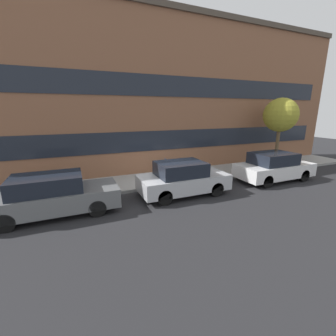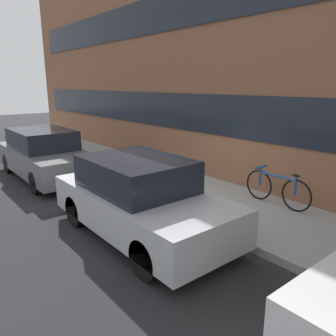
# 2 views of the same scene
# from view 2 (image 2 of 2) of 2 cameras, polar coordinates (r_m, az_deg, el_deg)

# --- Properties ---
(ground_plane) EXTENTS (56.00, 56.00, 0.00)m
(ground_plane) POSITION_cam_2_polar(r_m,az_deg,el_deg) (7.37, -0.33, -7.79)
(ground_plane) COLOR #232326
(sidewalk_strip) EXTENTS (28.00, 2.51, 0.15)m
(sidewalk_strip) POSITION_cam_2_polar(r_m,az_deg,el_deg) (8.14, 6.61, -5.14)
(sidewalk_strip) COLOR gray
(sidewalk_strip) RESTS_ON ground_plane
(rowhouse_facade) EXTENTS (28.00, 1.02, 8.92)m
(rowhouse_facade) POSITION_cam_2_polar(r_m,az_deg,el_deg) (9.13, 15.72, 24.56)
(rowhouse_facade) COLOR brown
(rowhouse_facade) RESTS_ON ground_plane
(parked_car_grey) EXTENTS (4.36, 1.70, 1.46)m
(parked_car_grey) POSITION_cam_2_polar(r_m,az_deg,el_deg) (10.59, -20.68, 2.23)
(parked_car_grey) COLOR slate
(parked_car_grey) RESTS_ON ground_plane
(parked_car_silver) EXTENTS (3.90, 1.74, 1.47)m
(parked_car_silver) POSITION_cam_2_polar(r_m,az_deg,el_deg) (6.13, -4.89, -5.32)
(parked_car_silver) COLOR #B2B5BA
(parked_car_silver) RESTS_ON ground_plane
(fire_hydrant) EXTENTS (0.56, 0.31, 0.70)m
(fire_hydrant) POSITION_cam_2_polar(r_m,az_deg,el_deg) (11.78, -15.24, 2.73)
(fire_hydrant) COLOR red
(fire_hydrant) RESTS_ON sidewalk_strip
(bicycle) EXTENTS (1.67, 0.44, 0.81)m
(bicycle) POSITION_cam_2_polar(r_m,az_deg,el_deg) (7.67, 18.40, -3.29)
(bicycle) COLOR black
(bicycle) RESTS_ON sidewalk_strip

